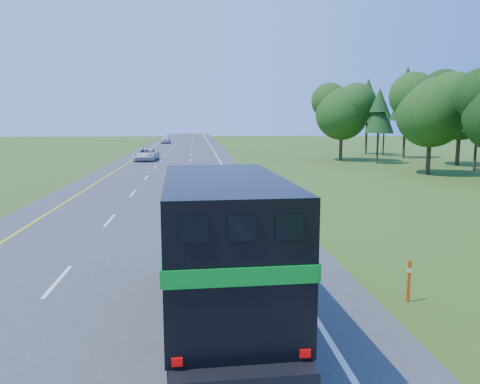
# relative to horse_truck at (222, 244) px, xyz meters

# --- Properties ---
(road) EXTENTS (15.00, 260.00, 0.04)m
(road) POSITION_rel_horse_truck_xyz_m (-3.12, 42.44, -2.00)
(road) COLOR #38383A
(road) RESTS_ON ground
(lane_markings) EXTENTS (11.15, 260.00, 0.01)m
(lane_markings) POSITION_rel_horse_truck_xyz_m (-3.12, 42.44, -1.98)
(lane_markings) COLOR yellow
(lane_markings) RESTS_ON road
(horse_truck) EXTENTS (2.92, 8.47, 3.71)m
(horse_truck) POSITION_rel_horse_truck_xyz_m (0.00, 0.00, 0.00)
(horse_truck) COLOR black
(horse_truck) RESTS_ON road
(white_suv) EXTENTS (2.93, 5.70, 1.54)m
(white_suv) POSITION_rel_horse_truck_xyz_m (-6.74, 48.29, -1.21)
(white_suv) COLOR silver
(white_suv) RESTS_ON road
(far_car) EXTENTS (2.18, 4.76, 1.58)m
(far_car) POSITION_rel_horse_truck_xyz_m (-7.12, 93.18, -1.19)
(far_car) COLOR silver
(far_car) RESTS_ON road
(delineator) EXTENTS (0.10, 0.05, 1.19)m
(delineator) POSITION_rel_horse_truck_xyz_m (5.24, 0.87, -1.39)
(delineator) COLOR #F1430C
(delineator) RESTS_ON ground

